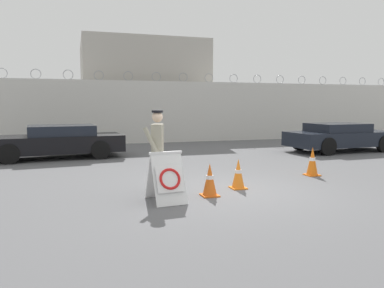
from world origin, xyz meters
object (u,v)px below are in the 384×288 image
object	(u,v)px
security_guard	(157,147)
parked_car_far_side	(340,137)
traffic_cone_mid	(238,174)
parked_car_front_coupe	(56,141)
traffic_cone_near	(210,180)
barricade_sign	(167,177)
traffic_cone_far	(312,161)

from	to	relation	value
security_guard	parked_car_far_side	distance (m)	10.15
traffic_cone_mid	parked_car_front_coupe	world-z (taller)	parked_car_front_coupe
traffic_cone_near	barricade_sign	bearing A→B (deg)	-169.05
security_guard	traffic_cone_near	world-z (taller)	security_guard
parked_car_far_side	parked_car_front_coupe	bearing A→B (deg)	170.25
barricade_sign	parked_car_front_coupe	size ratio (longest dim) A/B	0.21
barricade_sign	traffic_cone_near	distance (m)	1.01
traffic_cone_near	traffic_cone_far	world-z (taller)	traffic_cone_far
barricade_sign	parked_car_front_coupe	distance (m)	7.54
traffic_cone_far	parked_car_far_side	size ratio (longest dim) A/B	0.17
traffic_cone_far	parked_car_front_coupe	world-z (taller)	parked_car_front_coupe
barricade_sign	security_guard	bearing A→B (deg)	86.69
traffic_cone_mid	traffic_cone_far	bearing A→B (deg)	18.38
traffic_cone_mid	traffic_cone_far	world-z (taller)	traffic_cone_far
traffic_cone_mid	parked_car_far_side	bearing A→B (deg)	36.44
traffic_cone_far	parked_car_far_side	distance (m)	6.07
barricade_sign	traffic_cone_near	size ratio (longest dim) A/B	1.44
barricade_sign	traffic_cone_near	bearing A→B (deg)	5.71
barricade_sign	traffic_cone_far	world-z (taller)	barricade_sign
barricade_sign	parked_car_far_side	world-z (taller)	parked_car_far_side
barricade_sign	parked_car_far_side	distance (m)	10.51
traffic_cone_near	parked_car_far_side	size ratio (longest dim) A/B	0.15
barricade_sign	traffic_cone_far	bearing A→B (deg)	13.79
parked_car_front_coupe	parked_car_far_side	bearing A→B (deg)	167.45
traffic_cone_mid	parked_car_far_side	size ratio (longest dim) A/B	0.15
security_guard	traffic_cone_mid	distance (m)	1.99
traffic_cone_near	traffic_cone_far	distance (m)	3.72
parked_car_front_coupe	barricade_sign	bearing A→B (deg)	102.78
barricade_sign	parked_car_front_coupe	bearing A→B (deg)	103.05
traffic_cone_near	parked_car_front_coupe	distance (m)	7.73
traffic_cone_far	parked_car_far_side	world-z (taller)	parked_car_far_side
traffic_cone_far	traffic_cone_mid	bearing A→B (deg)	-161.62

